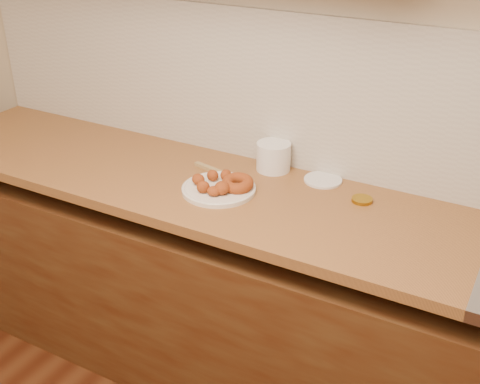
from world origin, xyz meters
name	(u,v)px	position (x,y,z in m)	size (l,w,h in m)	color
wall_back	(373,64)	(0.00, 2.00, 1.35)	(4.00, 0.02, 2.70)	#C0B28E
base_cabinet	(322,332)	(0.00, 1.69, 0.39)	(3.60, 0.60, 0.77)	#4F361A
butcher_block	(174,180)	(-0.65, 1.69, 0.88)	(2.30, 0.62, 0.04)	#9B642F
backsplash	(367,106)	(0.00, 1.99, 1.20)	(3.60, 0.02, 0.60)	#B9B6A7
donut_plate	(219,189)	(-0.43, 1.66, 0.91)	(0.27, 0.27, 0.02)	silver
ring_donut	(237,183)	(-0.36, 1.69, 0.94)	(0.12, 0.12, 0.04)	#8F3B18
fried_dough_chunks	(213,183)	(-0.44, 1.64, 0.94)	(0.18, 0.19, 0.05)	#8F3B18
plastic_tub	(274,156)	(-0.33, 1.92, 0.96)	(0.13, 0.13, 0.11)	white
tub_lid	(323,180)	(-0.12, 1.92, 0.90)	(0.14, 0.14, 0.01)	silver
brass_jar_lid	(362,200)	(0.06, 1.84, 0.91)	(0.07, 0.07, 0.01)	#9C7718
wooden_utensil	(211,169)	(-0.54, 1.79, 0.91)	(0.17, 0.02, 0.01)	#967D4B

